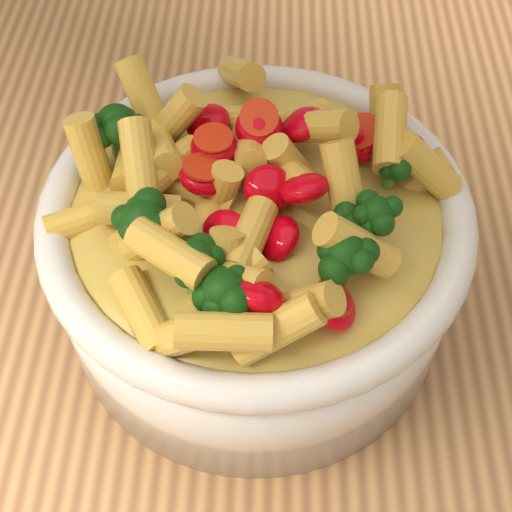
{
  "coord_description": "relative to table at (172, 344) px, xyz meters",
  "views": [
    {
      "loc": [
        0.08,
        -0.28,
        1.29
      ],
      "look_at": [
        0.07,
        -0.03,
        0.95
      ],
      "focal_mm": 50.0,
      "sensor_mm": 36.0,
      "label": 1
    }
  ],
  "objects": [
    {
      "name": "table",
      "position": [
        0.0,
        0.0,
        0.0
      ],
      "size": [
        1.2,
        0.8,
        0.9
      ],
      "color": "tan",
      "rests_on": "ground"
    },
    {
      "name": "serving_bowl",
      "position": [
        0.07,
        -0.03,
        0.15
      ],
      "size": [
        0.24,
        0.24,
        0.1
      ],
      "color": "silver",
      "rests_on": "table"
    },
    {
      "name": "pasta_salad",
      "position": [
        0.07,
        -0.03,
        0.22
      ],
      "size": [
        0.19,
        0.19,
        0.04
      ],
      "color": "#F3CE4C",
      "rests_on": "serving_bowl"
    }
  ]
}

